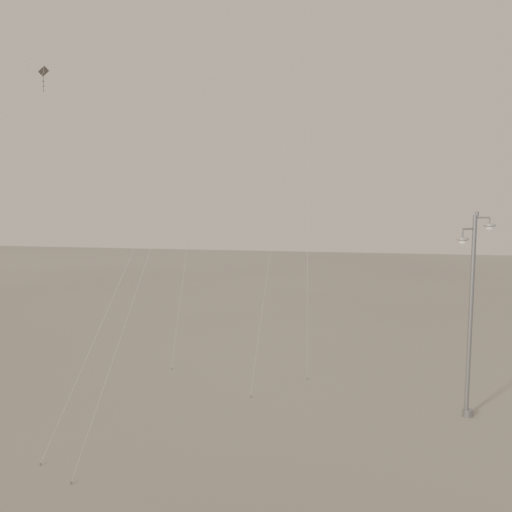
# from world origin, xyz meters

# --- Properties ---
(ground) EXTENTS (160.00, 160.00, 0.00)m
(ground) POSITION_xyz_m (0.00, 0.00, 0.00)
(ground) COLOR #A19985
(ground) RESTS_ON ground
(street_lamp) EXTENTS (1.56, 0.83, 8.42)m
(street_lamp) POSITION_xyz_m (6.37, 6.72, 4.49)
(street_lamp) COLOR gray
(street_lamp) RESTS_ON ground
(kite_3) EXTENTS (3.44, 13.53, 20.68)m
(kite_3) POSITION_xyz_m (-4.18, 7.33, 15.54)
(kite_3) COLOR #A03A17
(kite_3) RESTS_ON ground
(kite_6) EXTENTS (0.83, 13.47, 16.01)m
(kite_6) POSITION_xyz_m (-15.81, 9.89, 11.26)
(kite_6) COLOR #312E29
(kite_6) RESTS_ON ground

